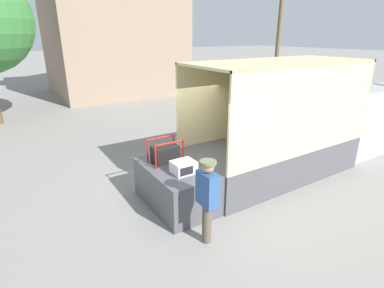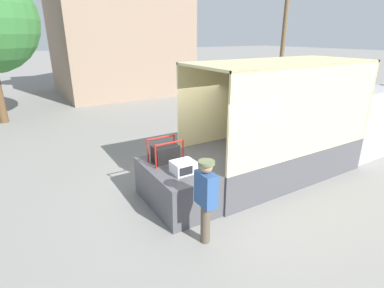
{
  "view_description": "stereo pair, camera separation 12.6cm",
  "coord_description": "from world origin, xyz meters",
  "px_view_note": "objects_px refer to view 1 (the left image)",
  "views": [
    {
      "loc": [
        -3.61,
        -5.39,
        3.75
      ],
      "look_at": [
        -0.33,
        -0.2,
        1.5
      ],
      "focal_mm": 28.0,
      "sensor_mm": 36.0,
      "label": 1
    },
    {
      "loc": [
        -3.51,
        -5.45,
        3.75
      ],
      "look_at": [
        -0.33,
        -0.2,
        1.5
      ],
      "focal_mm": 28.0,
      "sensor_mm": 36.0,
      "label": 2
    }
  ],
  "objects_px": {
    "box_truck": "(308,134)",
    "worker_person": "(207,194)",
    "portable_generator": "(166,153)",
    "microwave": "(184,167)",
    "utility_pole": "(280,21)"
  },
  "relations": [
    {
      "from": "microwave",
      "to": "utility_pole",
      "type": "distance_m",
      "value": 16.3
    },
    {
      "from": "box_truck",
      "to": "utility_pole",
      "type": "relative_size",
      "value": 0.79
    },
    {
      "from": "microwave",
      "to": "portable_generator",
      "type": "height_order",
      "value": "portable_generator"
    },
    {
      "from": "utility_pole",
      "to": "box_truck",
      "type": "bearing_deg",
      "value": -132.37
    },
    {
      "from": "box_truck",
      "to": "worker_person",
      "type": "distance_m",
      "value": 5.01
    },
    {
      "from": "worker_person",
      "to": "box_truck",
      "type": "bearing_deg",
      "value": 17.44
    },
    {
      "from": "worker_person",
      "to": "portable_generator",
      "type": "bearing_deg",
      "value": 85.65
    },
    {
      "from": "portable_generator",
      "to": "utility_pole",
      "type": "relative_size",
      "value": 0.08
    },
    {
      "from": "box_truck",
      "to": "portable_generator",
      "type": "height_order",
      "value": "box_truck"
    },
    {
      "from": "utility_pole",
      "to": "worker_person",
      "type": "bearing_deg",
      "value": -141.01
    },
    {
      "from": "portable_generator",
      "to": "utility_pole",
      "type": "bearing_deg",
      "value": 33.94
    },
    {
      "from": "microwave",
      "to": "portable_generator",
      "type": "distance_m",
      "value": 0.73
    },
    {
      "from": "microwave",
      "to": "worker_person",
      "type": "bearing_deg",
      "value": -99.0
    },
    {
      "from": "worker_person",
      "to": "utility_pole",
      "type": "relative_size",
      "value": 0.19
    },
    {
      "from": "box_truck",
      "to": "worker_person",
      "type": "relative_size",
      "value": 4.15
    }
  ]
}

